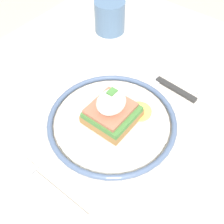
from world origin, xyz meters
The scene contains 6 objects.
dining_table centered at (0.00, 0.00, 0.63)m, with size 0.82×0.79×0.77m.
plate centered at (-0.03, 0.02, 0.78)m, with size 0.24×0.24×0.02m.
sandwich centered at (-0.03, 0.02, 0.81)m, with size 0.11×0.09×0.07m.
fork centered at (-0.19, 0.03, 0.77)m, with size 0.02×0.15×0.00m.
knife centered at (0.12, 0.01, 0.77)m, with size 0.03×0.20×0.01m.
cup centered at (0.20, 0.21, 0.81)m, with size 0.07×0.07×0.08m.
Camera 1 is at (-0.28, -0.17, 1.19)m, focal length 45.00 mm.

